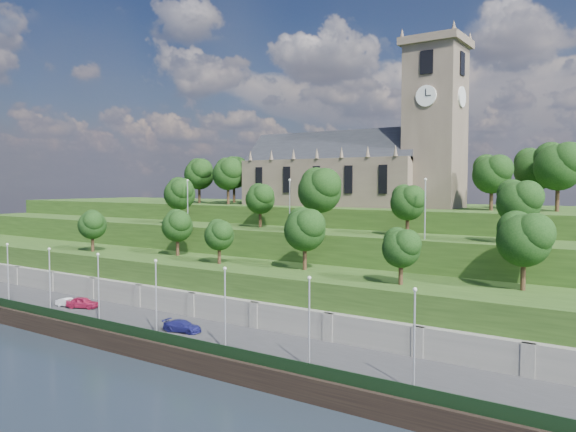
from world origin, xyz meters
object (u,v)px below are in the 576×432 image
Objects in this scene: car_middle at (68,302)px; church at (359,162)px; car_right at (182,326)px; car_left at (83,303)px.

church is at bearing -40.64° from car_middle.
car_middle is (-23.74, -40.23, -19.94)m from church.
car_right is at bearing -91.98° from church.
car_left is at bearing 75.62° from car_right.
car_left is at bearing -86.46° from car_middle.
car_middle is (-2.42, -0.59, -0.17)m from car_left.
car_right is (22.33, -0.65, 0.08)m from car_middle.
church is at bearing -12.81° from car_right.
car_middle is 22.34m from car_right.
church is 11.01× the size of car_middle.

